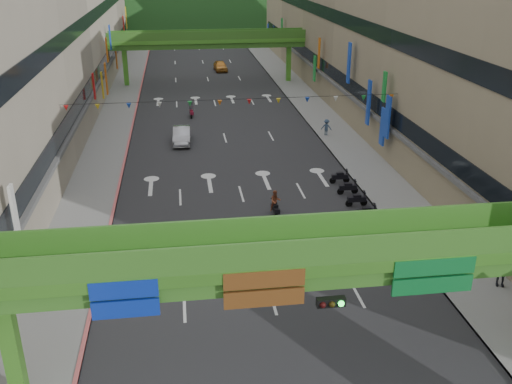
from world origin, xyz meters
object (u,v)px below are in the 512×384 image
object	(u,v)px
scooter_rider_near	(241,262)
car_yellow	(220,66)
pedestrian_red	(436,251)
overpass_near	(326,277)
scooter_rider_mid	(275,203)
car_silver	(182,135)

from	to	relation	value
scooter_rider_near	car_yellow	bearing A→B (deg)	86.53
scooter_rider_near	pedestrian_red	bearing A→B (deg)	0.20
overpass_near	scooter_rider_near	distance (m)	9.98
overpass_near	pedestrian_red	bearing A→B (deg)	44.86
scooter_rider_mid	pedestrian_red	world-z (taller)	scooter_rider_mid
car_silver	pedestrian_red	world-z (taller)	pedestrian_red
pedestrian_red	scooter_rider_mid	bearing A→B (deg)	130.52
scooter_rider_mid	car_silver	size ratio (longest dim) A/B	0.41
car_silver	car_yellow	world-z (taller)	car_silver
scooter_rider_mid	car_silver	distance (m)	18.07
overpass_near	car_silver	xyz separation A→B (m)	(-5.06, 33.62, -4.46)
scooter_rider_near	car_silver	xyz separation A→B (m)	(-2.76, 24.83, -0.30)
scooter_rider_near	pedestrian_red	xyz separation A→B (m)	(11.16, 0.04, -0.15)
scooter_rider_near	car_yellow	world-z (taller)	scooter_rider_near
car_silver	scooter_rider_mid	bearing A→B (deg)	-68.32
car_silver	car_yellow	size ratio (longest dim) A/B	1.04
scooter_rider_mid	scooter_rider_near	bearing A→B (deg)	-112.50
overpass_near	scooter_rider_near	xyz separation A→B (m)	(-2.29, 8.79, -4.15)
overpass_near	scooter_rider_mid	world-z (taller)	overpass_near
scooter_rider_near	overpass_near	bearing A→B (deg)	-75.38
car_silver	car_yellow	bearing A→B (deg)	81.95
car_silver	pedestrian_red	bearing A→B (deg)	-58.37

